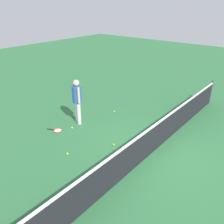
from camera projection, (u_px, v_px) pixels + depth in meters
The scene contains 9 objects.
ground_plane at pixel (153, 151), 7.45m from camera, with size 40.00×40.00×0.00m, color #2D6B3D.
court_net at pixel (154, 138), 7.23m from camera, with size 10.09×0.09×1.07m.
player_near_side at pixel (77, 98), 8.77m from camera, with size 0.45×0.51×1.70m.
tennis_racket_near_player at pixel (57, 130), 8.62m from camera, with size 0.41×0.60×0.03m.
tennis_ball_near_player at pixel (136, 150), 7.48m from camera, with size 0.07×0.07×0.07m, color #C6E033.
tennis_ball_by_net at pixel (72, 128), 8.75m from camera, with size 0.07×0.07×0.07m, color #C6E033.
tennis_ball_midcourt at pixel (114, 145), 7.74m from camera, with size 0.07×0.07×0.07m, color #C6E033.
tennis_ball_baseline at pixel (114, 111), 10.03m from camera, with size 0.07×0.07×0.07m, color #C6E033.
tennis_ball_stray_left at pixel (67, 154), 7.28m from camera, with size 0.07×0.07×0.07m, color #C6E033.
Camera 1 is at (5.63, 2.93, 4.28)m, focal length 38.52 mm.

